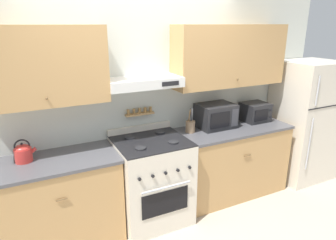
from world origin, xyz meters
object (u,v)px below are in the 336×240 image
object	(u,v)px
stove_range	(152,180)
microwave	(216,116)
toaster_oven	(255,112)
tea_kettle	(23,153)
utensil_crock	(190,126)
refrigerator	(305,121)

from	to	relation	value
stove_range	microwave	distance (m)	1.13
stove_range	toaster_oven	distance (m)	1.67
stove_range	microwave	size ratio (longest dim) A/B	2.29
toaster_oven	stove_range	bearing A→B (deg)	-174.81
toaster_oven	tea_kettle	bearing A→B (deg)	179.97
microwave	utensil_crock	world-z (taller)	microwave
microwave	tea_kettle	bearing A→B (deg)	-179.53
toaster_oven	refrigerator	bearing A→B (deg)	-10.06
tea_kettle	toaster_oven	world-z (taller)	toaster_oven
refrigerator	toaster_oven	bearing A→B (deg)	169.94
refrigerator	microwave	xyz separation A→B (m)	(-1.43, 0.16, 0.23)
microwave	utensil_crock	bearing A→B (deg)	-177.28
stove_range	utensil_crock	distance (m)	0.78
stove_range	toaster_oven	bearing A→B (deg)	5.19
tea_kettle	microwave	xyz separation A→B (m)	(2.20, 0.02, 0.06)
refrigerator	microwave	size ratio (longest dim) A/B	3.73
stove_range	utensil_crock	size ratio (longest dim) A/B	3.53
stove_range	microwave	xyz separation A→B (m)	(0.95, 0.16, 0.58)
microwave	utensil_crock	xyz separation A→B (m)	(-0.37, -0.02, -0.07)
refrigerator	stove_range	bearing A→B (deg)	179.98
tea_kettle	microwave	distance (m)	2.20
refrigerator	tea_kettle	world-z (taller)	refrigerator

